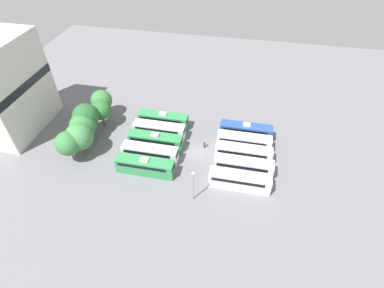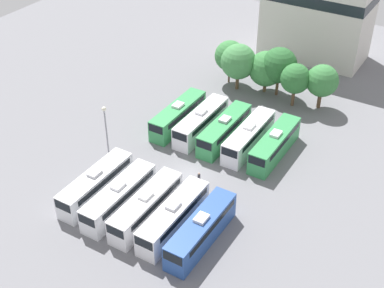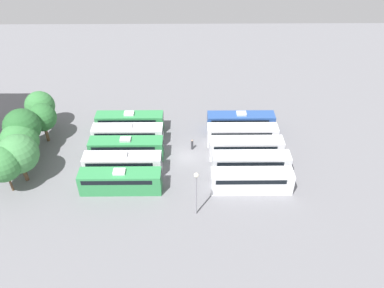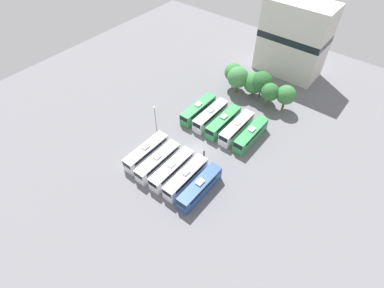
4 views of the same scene
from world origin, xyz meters
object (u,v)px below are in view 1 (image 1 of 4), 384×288
object	(u,v)px
bus_5	(145,166)
bus_6	(150,153)
bus_7	(155,141)
tree_4	(101,110)
light_pole	(193,181)
tree_3	(86,116)
tree_5	(102,100)
bus_4	(246,131)
bus_0	(240,180)
bus_8	(159,130)
tree_1	(79,137)
bus_9	(163,120)
tree_2	(83,126)
worker_person	(204,144)
bus_1	(243,166)
tree_0	(68,143)
depot_building	(7,88)
bus_3	(244,141)
bus_2	(243,153)

from	to	relation	value
bus_5	bus_6	distance (m)	3.65
bus_7	tree_4	distance (m)	14.50
light_pole	tree_3	xyz separation A→B (m)	(12.89, 25.73, 0.27)
light_pole	tree_5	distance (m)	32.29
tree_3	bus_7	bearing A→B (deg)	-93.81
bus_4	bus_0	bearing A→B (deg)	179.47
bus_6	tree_3	distance (m)	16.31
bus_8	tree_3	world-z (taller)	tree_3
bus_0	light_pole	bearing A→B (deg)	120.00
bus_7	tree_1	world-z (taller)	tree_1
bus_9	tree_2	bearing A→B (deg)	119.04
tree_1	worker_person	bearing A→B (deg)	-73.55
bus_0	tree_2	distance (m)	34.06
bus_1	tree_4	world-z (taller)	tree_4
bus_8	tree_0	xyz separation A→B (m)	(-10.80, 14.78, 2.94)
light_pole	depot_building	size ratio (longest dim) A/B	0.35
bus_9	bus_4	bearing A→B (deg)	-90.68
bus_9	bus_3	bearing A→B (deg)	-101.73
tree_2	tree_4	world-z (taller)	tree_4
tree_2	depot_building	distance (m)	17.48
bus_9	bus_1	bearing A→B (deg)	-120.12
bus_5	bus_6	xyz separation A→B (m)	(3.65, 0.18, 0.00)
bus_2	bus_5	xyz separation A→B (m)	(-7.29, 18.13, 0.00)
worker_person	tree_2	bearing A→B (deg)	96.60
bus_8	bus_6	bearing A→B (deg)	-178.59
bus_4	bus_5	bearing A→B (deg)	128.48
tree_5	bus_7	bearing A→B (deg)	-118.08
bus_7	tree_0	xyz separation A→B (m)	(-7.26, 15.00, 2.94)
bus_3	tree_2	world-z (taller)	tree_2
bus_6	worker_person	distance (m)	11.62
worker_person	tree_5	size ratio (longest dim) A/B	0.26
bus_6	bus_9	distance (m)	10.98
tree_2	tree_3	world-z (taller)	tree_3
light_pole	tree_0	bearing A→B (deg)	79.71
bus_1	bus_4	xyz separation A→B (m)	(10.73, 0.27, 0.00)
tree_2	bus_8	bearing A→B (deg)	-73.10
bus_0	bus_2	bearing A→B (deg)	-1.16
bus_7	bus_8	bearing A→B (deg)	3.54
bus_0	tree_1	size ratio (longest dim) A/B	1.49
tree_1	tree_5	bearing A→B (deg)	5.41
bus_7	bus_6	bearing A→B (deg)	179.37
bus_8	depot_building	xyz separation A→B (m)	(-2.81, 31.29, 8.38)
tree_4	bus_0	bearing A→B (deg)	-110.51
worker_person	tree_4	distance (m)	24.03
bus_5	bus_2	bearing A→B (deg)	-68.09
bus_4	bus_8	world-z (taller)	same
bus_9	tree_0	world-z (taller)	tree_0
bus_8	tree_2	distance (m)	15.87
tree_2	worker_person	bearing A→B (deg)	-83.40
bus_7	tree_2	size ratio (longest dim) A/B	1.66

